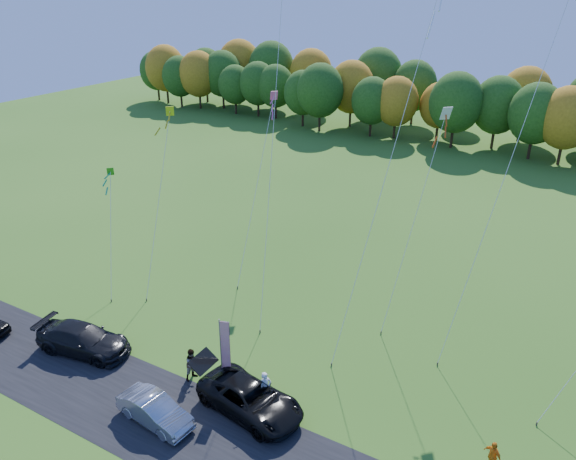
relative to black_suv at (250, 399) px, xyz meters
The scene contains 17 objects.
ground 2.55m from the black_suv, 146.89° to the left, with size 160.00×160.00×0.00m, color #305F19.
asphalt_strip 3.46m from the black_suv, 127.06° to the right, with size 90.00×6.00×0.01m, color black.
tree_line 56.36m from the black_suv, 92.06° to the left, with size 116.00×12.00×10.00m, color #1E4711, non-canonical shape.
black_suv is the anchor object (origin of this frame).
silver_sedan 4.81m from the black_suv, 140.97° to the right, with size 1.51×4.32×1.42m, color #A4A4A9.
dark_truck_a 11.51m from the black_suv, behind, with size 2.37×5.83×1.69m, color black.
person_tailgate_a 1.02m from the black_suv, 72.12° to the left, with size 0.68×0.45×1.88m, color white.
person_tailgate_b 4.29m from the black_suv, behind, with size 0.93×0.72×1.90m, color gray.
person_east 11.79m from the black_suv, 11.69° to the left, with size 0.93×0.39×1.59m, color orange.
feather_flag 3.09m from the black_suv, 155.66° to the left, with size 0.54×0.23×4.25m.
kite_delta_blue 18.59m from the black_suv, 114.61° to the left, with size 5.04×11.29×30.14m.
kite_parafoil_orange 22.29m from the black_suv, 58.08° to the left, with size 5.63×12.84×29.98m.
kite_delta_red 14.82m from the black_suv, 73.78° to the left, with size 3.08×9.94×22.82m.
kite_diamond_yellow 16.56m from the black_suv, 147.35° to the left, with size 2.54×6.78×12.58m.
kite_diamond_green 16.89m from the black_suv, 159.28° to the left, with size 2.87×4.07×8.69m.
kite_diamond_white 14.26m from the black_suv, 72.33° to the left, with size 1.97×5.46×14.00m.
kite_diamond_pink 17.25m from the black_suv, 121.63° to the left, with size 2.23×8.51×13.09m.
Camera 1 is at (15.07, -19.90, 20.56)m, focal length 35.00 mm.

